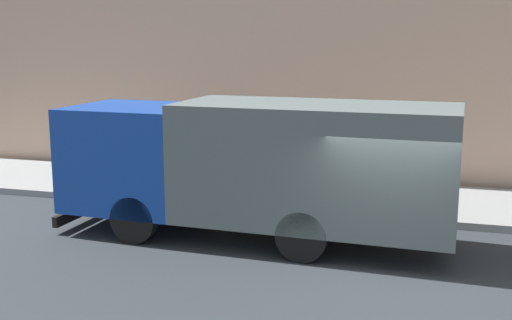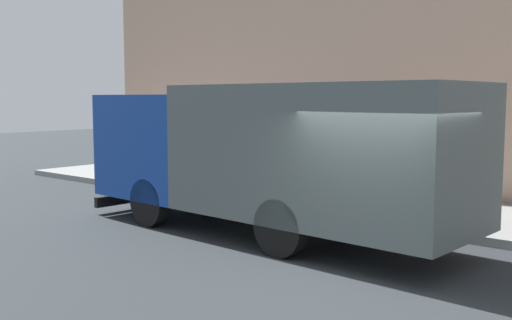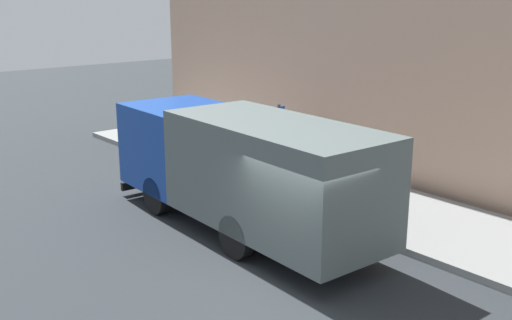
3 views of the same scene
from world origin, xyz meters
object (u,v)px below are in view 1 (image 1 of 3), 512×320
object	(u,v)px
pedestrian_walking	(287,169)
pedestrian_standing	(221,165)
street_sign_post	(243,142)
large_utility_truck	(256,162)
pedestrian_third	(191,146)
traffic_cone_orange	(148,181)

from	to	relation	value
pedestrian_walking	pedestrian_standing	distance (m)	1.77
pedestrian_walking	street_sign_post	distance (m)	1.28
large_utility_truck	street_sign_post	bearing A→B (deg)	26.07
pedestrian_walking	pedestrian_standing	size ratio (longest dim) A/B	1.03
pedestrian_third	street_sign_post	xyz separation A→B (m)	(-2.75, -2.48, 0.65)
traffic_cone_orange	pedestrian_walking	bearing A→B (deg)	-94.40
large_utility_truck	street_sign_post	size ratio (longest dim) A/B	3.22
large_utility_truck	pedestrian_standing	xyz separation A→B (m)	(2.35, 1.59, -0.61)
traffic_cone_orange	large_utility_truck	bearing A→B (deg)	-124.20
traffic_cone_orange	street_sign_post	distance (m)	3.12
pedestrian_walking	street_sign_post	xyz separation A→B (m)	(-0.15, 1.09, 0.65)
pedestrian_walking	pedestrian_third	size ratio (longest dim) A/B	1.00
street_sign_post	large_utility_truck	bearing A→B (deg)	-156.33
pedestrian_standing	pedestrian_third	bearing A→B (deg)	-139.49
pedestrian_walking	pedestrian_third	world-z (taller)	pedestrian_third
pedestrian_standing	traffic_cone_orange	world-z (taller)	pedestrian_standing
pedestrian_walking	street_sign_post	bearing A→B (deg)	-132.44
large_utility_truck	pedestrian_third	bearing A→B (deg)	37.50
pedestrian_third	pedestrian_standing	bearing A→B (deg)	-5.63
large_utility_truck	pedestrian_standing	bearing A→B (deg)	36.48
pedestrian_walking	pedestrian_standing	bearing A→B (deg)	-143.93
large_utility_truck	pedestrian_third	xyz separation A→B (m)	(4.84, 3.40, -0.59)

